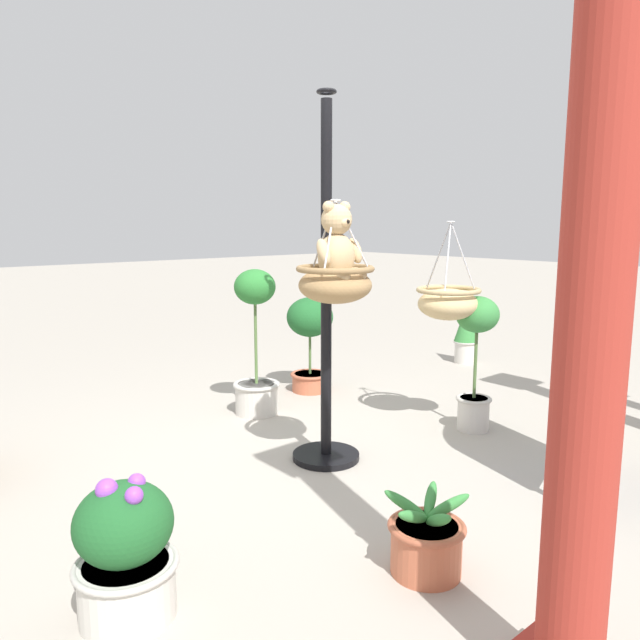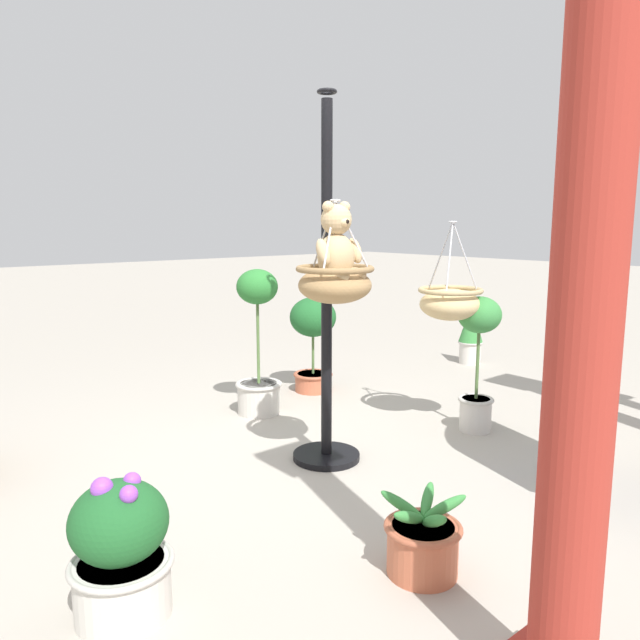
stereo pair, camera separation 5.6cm
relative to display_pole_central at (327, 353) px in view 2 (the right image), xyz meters
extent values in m
plane|color=#A8A093|center=(0.14, 0.02, -0.71)|extent=(40.00, 40.00, 0.00)
cylinder|color=black|center=(0.00, 0.00, 0.43)|extent=(0.07, 0.07, 2.28)
cylinder|color=black|center=(0.00, 0.00, -0.69)|extent=(0.44, 0.44, 0.04)
torus|color=black|center=(0.00, 0.00, 1.61)|extent=(0.12, 0.12, 0.02)
ellipsoid|color=#A37F51|center=(0.15, 0.25, 0.47)|extent=(0.43, 0.43, 0.21)
torus|color=olive|center=(0.15, 0.25, 0.57)|extent=(0.46, 0.46, 0.04)
ellipsoid|color=silver|center=(0.15, 0.25, 0.49)|extent=(0.38, 0.38, 0.17)
cylinder|color=#B7B7BC|center=(0.24, 0.30, 0.76)|extent=(0.19, 0.11, 0.39)
cylinder|color=#B7B7BC|center=(0.06, 0.30, 0.76)|extent=(0.19, 0.11, 0.39)
cylinder|color=#B7B7BC|center=(0.15, 0.15, 0.76)|extent=(0.01, 0.21, 0.39)
torus|color=#B7B7BC|center=(0.15, 0.25, 0.95)|extent=(0.06, 0.06, 0.01)
ellipsoid|color=tan|center=(0.15, 0.26, 0.63)|extent=(0.23, 0.20, 0.27)
sphere|color=tan|center=(0.15, 0.26, 0.85)|extent=(0.19, 0.19, 0.18)
ellipsoid|color=#D9B683|center=(0.15, 0.33, 0.83)|extent=(0.09, 0.07, 0.06)
sphere|color=black|center=(0.15, 0.35, 0.84)|extent=(0.02, 0.02, 0.02)
sphere|color=tan|center=(0.09, 0.26, 0.92)|extent=(0.07, 0.07, 0.07)
sphere|color=tan|center=(0.21, 0.26, 0.92)|extent=(0.07, 0.07, 0.07)
ellipsoid|color=tan|center=(0.03, 0.29, 0.67)|extent=(0.07, 0.13, 0.17)
ellipsoid|color=tan|center=(0.27, 0.29, 0.67)|extent=(0.07, 0.13, 0.17)
ellipsoid|color=tan|center=(0.09, 0.36, 0.53)|extent=(0.08, 0.16, 0.08)
ellipsoid|color=tan|center=(0.21, 0.36, 0.53)|extent=(0.08, 0.16, 0.08)
ellipsoid|color=tan|center=(-1.04, 0.16, 0.24)|extent=(0.44, 0.44, 0.23)
torus|color=tan|center=(-1.04, 0.16, 0.35)|extent=(0.47, 0.47, 0.04)
cylinder|color=#B7B7BC|center=(-0.95, 0.21, 0.59)|extent=(0.19, 0.12, 0.49)
cylinder|color=#B7B7BC|center=(-1.13, 0.21, 0.59)|extent=(0.19, 0.12, 0.49)
cylinder|color=#B7B7BC|center=(-1.04, 0.06, 0.59)|extent=(0.01, 0.21, 0.49)
torus|color=#B7B7BC|center=(-1.04, 0.16, 0.83)|extent=(0.06, 0.06, 0.01)
cylinder|color=#9E2D23|center=(0.75, 2.05, 0.65)|extent=(0.21, 0.21, 2.72)
cylinder|color=beige|center=(-1.21, 0.30, -0.59)|extent=(0.23, 0.23, 0.25)
torus|color=#BCB7AE|center=(-1.21, 0.30, -0.47)|extent=(0.27, 0.27, 0.03)
cylinder|color=#382819|center=(-1.21, 0.30, -0.48)|extent=(0.20, 0.20, 0.03)
cylinder|color=#4C6B38|center=(-1.21, 0.30, -0.21)|extent=(0.02, 0.02, 0.50)
ellipsoid|color=#38843D|center=(-1.21, 0.30, 0.17)|extent=(0.32, 0.32, 0.27)
cylinder|color=beige|center=(-0.21, -1.10, -0.59)|extent=(0.35, 0.35, 0.25)
torus|color=#BCB7AE|center=(-0.21, -1.10, -0.47)|extent=(0.38, 0.38, 0.03)
cylinder|color=#382819|center=(-0.21, -1.10, -0.48)|extent=(0.31, 0.31, 0.03)
cylinder|color=#4C6B38|center=(-0.21, -1.10, -0.13)|extent=(0.02, 0.02, 0.65)
ellipsoid|color=#28702D|center=(-0.21, -1.10, 0.33)|extent=(0.33, 0.33, 0.28)
cylinder|color=beige|center=(1.66, 0.71, -0.60)|extent=(0.38, 0.38, 0.23)
torus|color=#BCB7AE|center=(1.66, 0.71, -0.49)|extent=(0.41, 0.41, 0.03)
cylinder|color=#382819|center=(1.66, 0.71, -0.49)|extent=(0.33, 0.33, 0.03)
ellipsoid|color=#1E5B28|center=(1.66, 0.71, -0.32)|extent=(0.38, 0.38, 0.32)
sphere|color=purple|center=(1.71, 0.70, -0.16)|extent=(0.09, 0.09, 0.09)
sphere|color=purple|center=(1.65, 0.81, -0.17)|extent=(0.07, 0.07, 0.07)
sphere|color=purple|center=(1.60, 0.70, -0.17)|extent=(0.07, 0.07, 0.07)
cylinder|color=#BC6042|center=(0.52, 1.27, -0.60)|extent=(0.31, 0.31, 0.23)
torus|color=#A9573B|center=(0.52, 1.27, -0.49)|extent=(0.35, 0.35, 0.03)
cylinder|color=#382819|center=(0.52, 1.27, -0.50)|extent=(0.28, 0.28, 0.03)
ellipsoid|color=#38843D|center=(0.62, 1.28, -0.41)|extent=(0.22, 0.06, 0.14)
ellipsoid|color=#38843D|center=(0.56, 1.36, -0.42)|extent=(0.12, 0.22, 0.15)
ellipsoid|color=#38843D|center=(0.43, 1.32, -0.41)|extent=(0.22, 0.14, 0.13)
ellipsoid|color=#38843D|center=(0.44, 1.22, -0.41)|extent=(0.22, 0.16, 0.13)
ellipsoid|color=#38843D|center=(0.56, 1.18, -0.41)|extent=(0.13, 0.22, 0.13)
cylinder|color=#BC6042|center=(-0.96, -1.32, -0.63)|extent=(0.33, 0.33, 0.17)
torus|color=#A9573B|center=(-0.96, -1.32, -0.56)|extent=(0.36, 0.36, 0.03)
cylinder|color=#382819|center=(-0.96, -1.32, -0.56)|extent=(0.29, 0.29, 0.03)
cylinder|color=#4C6B38|center=(-0.96, -1.32, -0.37)|extent=(0.02, 0.02, 0.36)
ellipsoid|color=#1E5B28|center=(-0.96, -1.32, -0.02)|extent=(0.42, 0.42, 0.36)
cylinder|color=beige|center=(-2.99, -1.07, -0.59)|extent=(0.24, 0.24, 0.24)
torus|color=#BCB7AE|center=(-2.99, -1.07, -0.48)|extent=(0.27, 0.27, 0.03)
cylinder|color=#382819|center=(-2.99, -1.07, -0.48)|extent=(0.21, 0.21, 0.03)
cone|color=#38843D|center=(-2.99, -1.07, -0.25)|extent=(0.26, 0.26, 0.43)
cube|color=#334C8C|center=(-0.88, 1.27, -0.01)|extent=(0.72, 0.26, 0.79)
cylinder|color=#334C8C|center=(-0.88, 1.27, 0.43)|extent=(0.72, 0.26, 0.74)
cylinder|color=#4C4C4C|center=(-1.20, 1.18, -0.56)|extent=(0.05, 0.05, 0.30)
cylinder|color=#4C4C4C|center=(-0.57, 1.37, -0.56)|extent=(0.05, 0.05, 0.30)
camera|label=1|loc=(2.50, 2.85, 0.83)|focal=33.96mm
camera|label=2|loc=(2.46, 2.89, 0.83)|focal=33.96mm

